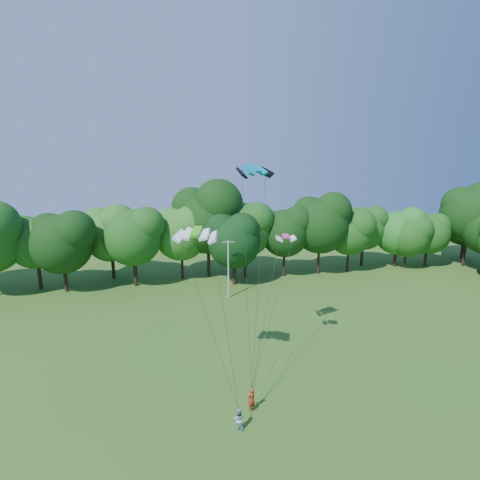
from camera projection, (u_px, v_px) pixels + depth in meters
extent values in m
cylinder|color=#AFAEA6|center=(228.00, 269.00, 45.97)|extent=(0.18, 0.18, 7.32)
cube|color=#AFAEA6|center=(228.00, 242.00, 45.17)|extent=(1.47, 0.20, 0.08)
imported|color=#AD3016|center=(251.00, 400.00, 26.07)|extent=(0.77, 0.68, 1.76)
imported|color=#9EC1DB|center=(239.00, 419.00, 24.33)|extent=(0.91, 0.82, 1.53)
cube|color=#05849E|center=(254.00, 168.00, 28.00)|extent=(3.03, 2.17, 0.70)
cube|color=green|center=(196.00, 232.00, 26.06)|extent=(3.28, 2.37, 0.61)
cube|color=#D13A81|center=(286.00, 236.00, 29.92)|extent=(1.68, 0.94, 0.27)
cylinder|color=black|center=(234.00, 271.00, 51.01)|extent=(0.39, 0.39, 3.91)
ellipsoid|color=black|center=(234.00, 234.00, 49.83)|extent=(7.82, 7.82, 8.53)
cylinder|color=black|center=(395.00, 255.00, 59.18)|extent=(0.40, 0.40, 3.76)
ellipsoid|color=#1F611D|center=(398.00, 224.00, 58.05)|extent=(7.52, 7.52, 8.21)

